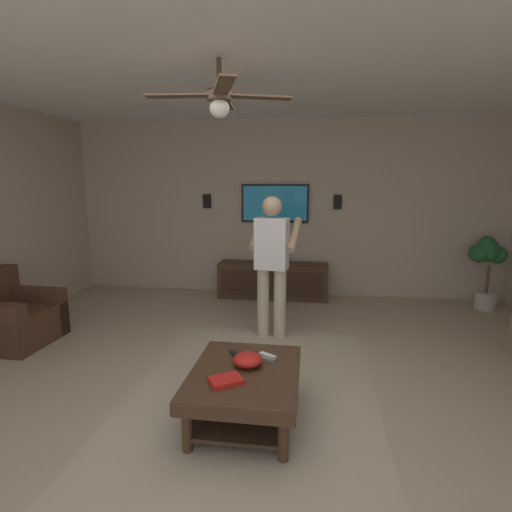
% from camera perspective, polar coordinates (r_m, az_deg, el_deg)
% --- Properties ---
extents(ground_plane, '(8.14, 8.14, 0.00)m').
position_cam_1_polar(ground_plane, '(3.38, -0.47, -21.03)').
color(ground_plane, tan).
extents(wall_back_tv, '(0.10, 6.98, 2.77)m').
position_cam_1_polar(wall_back_tv, '(6.28, 4.19, 6.98)').
color(wall_back_tv, '#BCA893').
rests_on(wall_back_tv, ground).
extents(ceiling_slab, '(6.92, 6.98, 0.10)m').
position_cam_1_polar(ceiling_slab, '(3.07, -0.56, 30.63)').
color(ceiling_slab, white).
extents(area_rug, '(3.17, 2.07, 0.01)m').
position_cam_1_polar(area_rug, '(3.37, -0.99, -20.94)').
color(area_rug, tan).
rests_on(area_rug, ground).
extents(armchair, '(0.82, 0.83, 0.82)m').
position_cam_1_polar(armchair, '(5.19, -32.42, -7.84)').
color(armchair, '#472D1E').
rests_on(armchair, ground).
extents(coffee_table, '(1.00, 0.80, 0.40)m').
position_cam_1_polar(coffee_table, '(3.06, -1.63, -18.24)').
color(coffee_table, '#422B1C').
rests_on(coffee_table, ground).
extents(media_console, '(0.45, 1.70, 0.55)m').
position_cam_1_polar(media_console, '(6.13, 2.50, -3.60)').
color(media_console, '#422B1C').
rests_on(media_console, ground).
extents(tv, '(0.05, 1.06, 0.60)m').
position_cam_1_polar(tv, '(6.20, 2.81, 7.75)').
color(tv, black).
extents(person_standing, '(0.59, 0.60, 1.64)m').
position_cam_1_polar(person_standing, '(4.41, 2.41, -0.42)').
color(person_standing, '#C6B793').
rests_on(person_standing, ground).
extents(potted_plant_tall, '(0.35, 0.53, 1.05)m').
position_cam_1_polar(potted_plant_tall, '(6.39, 30.89, -0.60)').
color(potted_plant_tall, '#B7B2A8').
rests_on(potted_plant_tall, ground).
extents(bowl, '(0.23, 0.23, 0.10)m').
position_cam_1_polar(bowl, '(3.05, -1.20, -15.02)').
color(bowl, red).
rests_on(bowl, coffee_table).
extents(remote_white, '(0.11, 0.15, 0.02)m').
position_cam_1_polar(remote_white, '(3.21, 1.73, -14.48)').
color(remote_white, white).
rests_on(remote_white, coffee_table).
extents(remote_black, '(0.15, 0.12, 0.02)m').
position_cam_1_polar(remote_black, '(3.23, -3.03, -14.27)').
color(remote_black, black).
rests_on(remote_black, coffee_table).
extents(remote_grey, '(0.05, 0.15, 0.02)m').
position_cam_1_polar(remote_grey, '(3.15, 1.51, -14.96)').
color(remote_grey, slate).
rests_on(remote_grey, coffee_table).
extents(book, '(0.25, 0.27, 0.04)m').
position_cam_1_polar(book, '(2.84, -4.48, -17.82)').
color(book, red).
rests_on(book, coffee_table).
extents(vase_round, '(0.22, 0.22, 0.22)m').
position_cam_1_polar(vase_round, '(6.06, 3.29, -0.07)').
color(vase_round, teal).
rests_on(vase_round, media_console).
extents(wall_speaker_left, '(0.06, 0.12, 0.22)m').
position_cam_1_polar(wall_speaker_left, '(6.20, 11.93, 7.80)').
color(wall_speaker_left, black).
extents(wall_speaker_right, '(0.06, 0.12, 0.22)m').
position_cam_1_polar(wall_speaker_right, '(6.41, -7.24, 8.02)').
color(wall_speaker_right, black).
extents(ceiling_fan, '(1.19, 1.19, 0.46)m').
position_cam_1_polar(ceiling_fan, '(3.38, -5.29, 22.00)').
color(ceiling_fan, '#4C3828').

